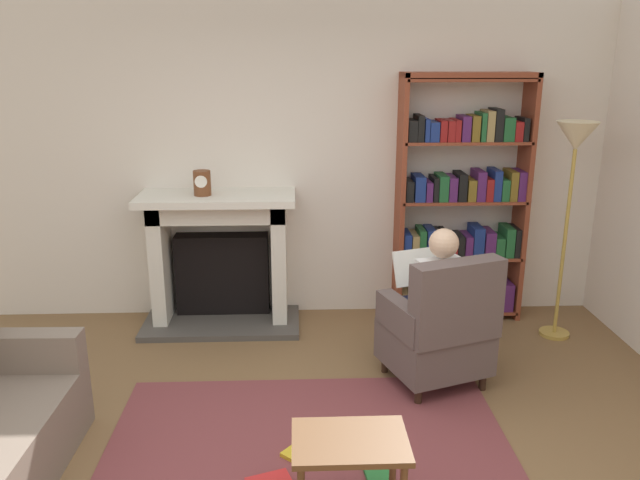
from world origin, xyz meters
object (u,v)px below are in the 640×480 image
at_px(side_table, 350,453).
at_px(floor_lamp, 574,156).
at_px(seated_reader, 433,297).
at_px(mantel_clock, 202,183).
at_px(bookshelf, 462,205).
at_px(fireplace, 221,255).
at_px(armchair_reading, 440,330).

xyz_separation_m(side_table, floor_lamp, (1.89, 2.11, 1.09)).
bearing_deg(side_table, seated_reader, 64.14).
height_order(mantel_clock, bookshelf, bookshelf).
relative_size(fireplace, side_table, 2.36).
distance_m(mantel_clock, floor_lamp, 2.92).
bearing_deg(bookshelf, floor_lamp, -31.96).
bearing_deg(armchair_reading, seated_reader, -90.00).
xyz_separation_m(bookshelf, side_table, (-1.17, -2.56, -0.61)).
xyz_separation_m(fireplace, mantel_clock, (-0.11, -0.10, 0.64)).
xyz_separation_m(seated_reader, floor_lamp, (1.19, 0.67, 0.87)).
bearing_deg(fireplace, mantel_clock, -137.57).
relative_size(mantel_clock, side_table, 0.36).
xyz_separation_m(fireplace, seated_reader, (1.59, -1.08, 0.02)).
relative_size(bookshelf, seated_reader, 1.85).
relative_size(fireplace, seated_reader, 1.16).
bearing_deg(mantel_clock, seated_reader, -30.01).
distance_m(side_table, floor_lamp, 3.04).
relative_size(bookshelf, armchair_reading, 2.17).
bearing_deg(bookshelf, side_table, -114.62).
xyz_separation_m(armchair_reading, floor_lamp, (1.15, 0.78, 1.07)).
bearing_deg(fireplace, armchair_reading, -36.14).
height_order(bookshelf, floor_lamp, bookshelf).
distance_m(fireplace, armchair_reading, 2.02).
height_order(mantel_clock, seated_reader, mantel_clock).
relative_size(bookshelf, side_table, 3.76).
height_order(fireplace, armchair_reading, fireplace).
height_order(fireplace, floor_lamp, floor_lamp).
relative_size(armchair_reading, side_table, 1.73).
xyz_separation_m(mantel_clock, seated_reader, (1.70, -0.98, -0.62)).
bearing_deg(armchair_reading, bookshelf, -128.98).
bearing_deg(side_table, bookshelf, 65.38).
bearing_deg(fireplace, seated_reader, -34.17).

